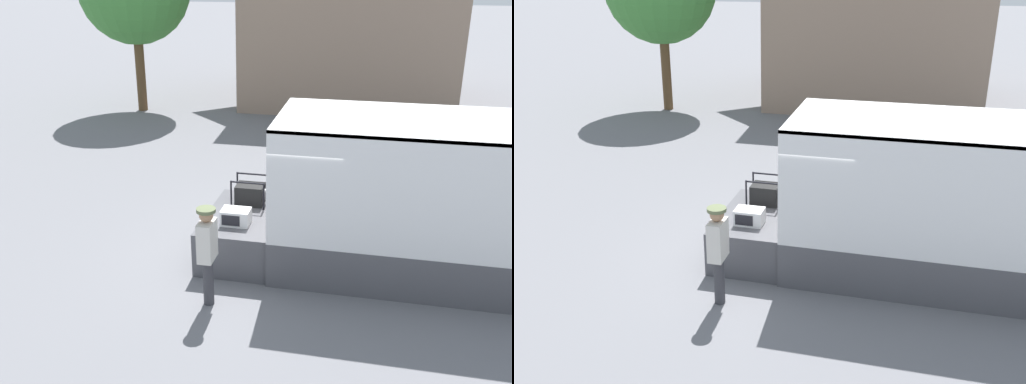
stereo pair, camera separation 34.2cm
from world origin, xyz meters
TOP-DOWN VIEW (x-y plane):
  - ground_plane at (0.00, 0.00)m, footprint 160.00×160.00m
  - box_truck at (4.16, -0.00)m, footprint 6.99×2.44m
  - tailgate_deck at (-0.69, 0.00)m, footprint 1.38×2.32m
  - microwave at (-0.71, -0.51)m, footprint 0.53×0.39m
  - portable_generator at (-0.64, 0.51)m, footprint 0.70×0.55m
  - worker_person at (-0.83, -1.94)m, footprint 0.32×0.44m

SIDE VIEW (x-z plane):
  - ground_plane at x=0.00m, z-range 0.00..0.00m
  - tailgate_deck at x=-0.69m, z-range 0.00..0.85m
  - box_truck at x=4.16m, z-range -0.48..2.42m
  - microwave at x=-0.71m, z-range 0.85..1.14m
  - portable_generator at x=-0.64m, z-range 0.78..1.34m
  - worker_person at x=-0.83m, z-range 0.21..1.96m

